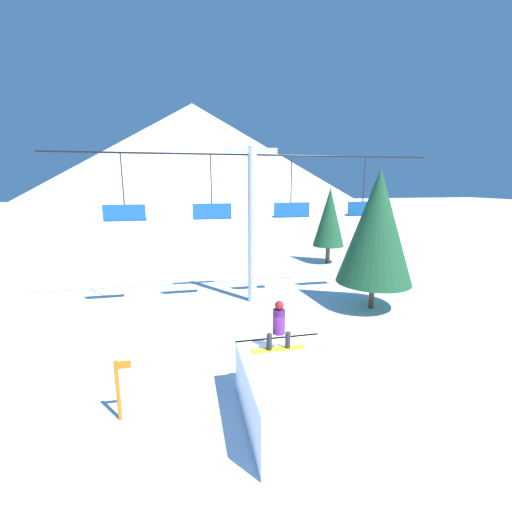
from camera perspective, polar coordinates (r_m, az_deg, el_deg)
The scene contains 8 objects.
ground_plane at distance 10.33m, azimuth 8.96°, elevation -23.20°, with size 220.00×220.00×0.00m, color white.
mountain_ridge at distance 84.54m, azimuth -10.33°, elevation 15.93°, with size 81.88×81.88×23.42m.
snow_ramp at distance 9.32m, azimuth 6.51°, elevation -21.82°, with size 2.50×3.34×1.51m.
snowboarder at distance 9.34m, azimuth 3.83°, elevation -11.51°, with size 1.49×0.33×1.39m.
chairlift at distance 16.68m, azimuth -0.61°, elevation 6.85°, with size 18.32×0.44×7.61m.
pine_tree_near at distance 16.77m, azimuth 19.47°, elevation 4.58°, with size 3.49×3.49×6.59m.
pine_tree_far at distance 25.78m, azimuth 12.12°, elevation 6.34°, with size 2.29×2.29×5.61m.
trail_marker at distance 9.85m, azimuth -21.94°, elevation -19.84°, with size 0.41×0.10×1.64m.
Camera 1 is at (-3.19, -7.81, 5.96)m, focal length 24.00 mm.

